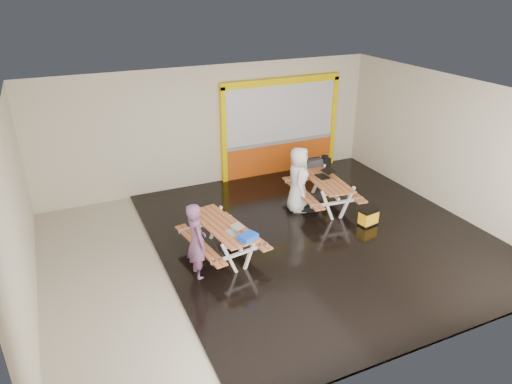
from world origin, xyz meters
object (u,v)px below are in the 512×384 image
laptop_left (234,230)px  laptop_right (324,174)px  picnic_table_left (222,232)px  picnic_table_right (323,185)px  person_left (196,241)px  person_right (298,180)px  dark_case (309,207)px  backpack (324,164)px  fluke_bag (368,218)px  toolbox (314,163)px  blue_pouch (248,237)px

laptop_left → laptop_right: size_ratio=0.86×
picnic_table_left → picnic_table_right: bearing=19.9°
picnic_table_right → person_left: 4.40m
person_right → laptop_left: person_right is taller
dark_case → picnic_table_right: bearing=12.2°
laptop_right → backpack: size_ratio=0.84×
person_right → fluke_bag: bearing=-116.5°
person_left → laptop_left: 0.86m
toolbox → dark_case: (-0.66, -0.92, -0.83)m
toolbox → dark_case: bearing=-125.6°
laptop_right → toolbox: toolbox is taller
person_right → toolbox: size_ratio=3.67×
blue_pouch → fluke_bag: (3.51, 0.59, -0.61)m
picnic_table_left → fluke_bag: picnic_table_left is taller
person_right → dark_case: (0.25, -0.16, -0.77)m
toolbox → backpack: toolbox is taller
picnic_table_left → backpack: bearing=28.7°
person_left → backpack: (4.69, 2.68, -0.05)m
picnic_table_right → person_left: (-4.05, -1.71, 0.18)m
person_left → fluke_bag: bearing=-88.7°
picnic_table_left → blue_pouch: size_ratio=5.80×
picnic_table_left → dark_case: 3.08m
blue_pouch → dark_case: blue_pouch is taller
backpack → dark_case: 1.68m
laptop_right → picnic_table_right: bearing=-136.6°
person_right → fluke_bag: size_ratio=3.41×
blue_pouch → dark_case: size_ratio=0.87×
picnic_table_right → blue_pouch: (-3.05, -2.01, 0.19)m
laptop_right → picnic_table_left: bearing=-159.6°
person_left → backpack: 5.40m
person_right → dark_case: 0.83m
picnic_table_right → person_right: 0.77m
backpack → laptop_right: bearing=-122.5°
person_right → picnic_table_left: bearing=140.7°
toolbox → person_left: bearing=-149.1°
picnic_table_right → laptop_right: laptop_right is taller
person_right → blue_pouch: (-2.32, -2.07, -0.05)m
picnic_table_left → toolbox: 4.06m
laptop_left → toolbox: 4.16m
picnic_table_left → blue_pouch: blue_pouch is taller
picnic_table_right → fluke_bag: (0.46, -1.42, -0.41)m
person_right → dark_case: bearing=-98.5°
picnic_table_right → laptop_right: size_ratio=5.20×
person_left → laptop_right: person_left is taller
picnic_table_left → person_left: (-0.73, -0.51, 0.23)m
laptop_right → toolbox: size_ratio=0.92×
person_right → toolbox: (0.91, 0.76, 0.06)m
picnic_table_left → person_left: size_ratio=1.30×
picnic_table_left → laptop_left: bearing=-72.5°
toolbox → backpack: size_ratio=0.91×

